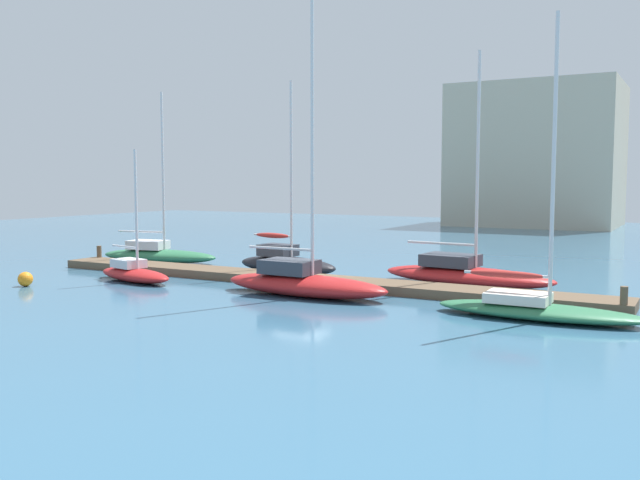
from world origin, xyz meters
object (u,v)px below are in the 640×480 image
sailboat_0 (158,254)px  sailboat_3 (303,281)px  sailboat_1 (134,272)px  harbor_building_distant (537,156)px  sailboat_5 (535,306)px  sailboat_2 (286,262)px  sailboat_4 (465,273)px  mooring_buoy_orange (25,279)px

sailboat_0 → sailboat_3: bearing=-34.8°
sailboat_1 → harbor_building_distant: bearing=94.4°
sailboat_0 → sailboat_5: bearing=-25.9°
sailboat_2 → sailboat_3: 7.13m
sailboat_0 → sailboat_2: (9.51, -0.49, 0.10)m
sailboat_3 → sailboat_0: bearing=157.5°
sailboat_2 → sailboat_4: (9.65, 0.82, -0.07)m
sailboat_1 → sailboat_4: (14.82, 6.83, 0.14)m
sailboat_1 → mooring_buoy_orange: size_ratio=9.41×
sailboat_4 → sailboat_3: bearing=-124.3°
sailboat_3 → harbor_building_distant: (-1.22, 53.07, 6.99)m
sailboat_0 → sailboat_2: bearing=-14.0°
sailboat_4 → harbor_building_distant: harbor_building_distant is taller
sailboat_5 → harbor_building_distant: bearing=101.6°
sailboat_1 → sailboat_4: 16.32m
sailboat_2 → mooring_buoy_orange: bearing=-125.0°
sailboat_4 → harbor_building_distant: size_ratio=0.64×
sailboat_5 → mooring_buoy_orange: 23.20m
sailboat_3 → mooring_buoy_orange: (-12.91, -4.11, -0.31)m
sailboat_2 → mooring_buoy_orange: size_ratio=14.71×
sailboat_0 → sailboat_4: size_ratio=0.93×
sailboat_2 → mooring_buoy_orange: (-8.53, -9.73, -0.31)m
sailboat_4 → mooring_buoy_orange: 21.01m
sailboat_1 → sailboat_4: sailboat_4 is taller
sailboat_0 → sailboat_4: 19.16m
sailboat_4 → sailboat_2: bearing=-170.2°
sailboat_1 → harbor_building_distant: harbor_building_distant is taller
sailboat_1 → mooring_buoy_orange: bearing=-118.8°
sailboat_4 → mooring_buoy_orange: bearing=-144.9°
mooring_buoy_orange → sailboat_0: bearing=95.5°
sailboat_0 → harbor_building_distant: 49.15m
sailboat_0 → sailboat_5: 24.67m
sailboat_2 → sailboat_3: sailboat_3 is taller
sailboat_5 → sailboat_2: bearing=157.7°
sailboat_5 → mooring_buoy_orange: (-22.87, -3.91, -0.13)m
sailboat_0 → sailboat_5: (23.85, -6.30, -0.08)m
sailboat_3 → sailboat_1: bearing=-176.4°
sailboat_4 → sailboat_5: bearing=-49.7°
sailboat_3 → sailboat_4: sailboat_3 is taller
sailboat_1 → sailboat_3: sailboat_3 is taller
sailboat_5 → mooring_buoy_orange: sailboat_5 is taller
mooring_buoy_orange → harbor_building_distant: (11.69, 57.17, 7.30)m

